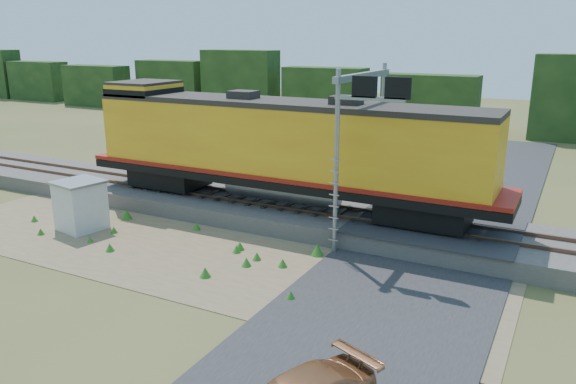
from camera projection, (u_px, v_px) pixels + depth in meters
The scene contains 10 objects.
ground at pixel (220, 264), 22.21m from camera, with size 140.00×140.00×0.00m, color #475123.
ballast at pixel (289, 213), 27.23m from camera, with size 70.00×5.00×0.80m, color slate.
rails at pixel (289, 204), 27.10m from camera, with size 70.00×1.54×0.16m.
dirt_shoulder at pixel (187, 250), 23.53m from camera, with size 26.00×8.00×0.03m, color #8C7754.
road at pixel (397, 290), 19.70m from camera, with size 7.00×66.00×0.86m.
tree_line_north at pixel (443, 97), 53.85m from camera, with size 130.00×3.00×6.50m.
weed_clumps at pixel (153, 248), 23.86m from camera, with size 15.00×6.20×0.56m, color #327521, non-canonical shape.
locomotive at pixel (277, 146), 26.67m from camera, with size 21.17×3.23×5.46m.
shed at pixel (81, 205), 25.85m from camera, with size 2.29×2.29×2.33m.
signal_gantry at pixel (366, 113), 23.50m from camera, with size 2.97×6.20×7.50m.
Camera 1 is at (11.97, -17.04, 8.66)m, focal length 35.00 mm.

